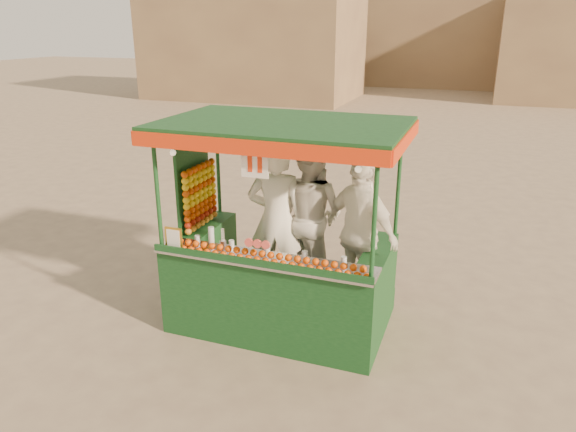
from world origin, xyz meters
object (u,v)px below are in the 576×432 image
(juice_cart, at_px, (274,264))
(vendor_right, at_px, (361,233))
(vendor_left, at_px, (276,220))
(vendor_middle, at_px, (310,215))

(juice_cart, relative_size, vendor_right, 1.48)
(juice_cart, relative_size, vendor_left, 1.42)
(vendor_middle, bearing_deg, vendor_left, 60.04)
(juice_cart, distance_m, vendor_left, 0.55)
(vendor_middle, distance_m, vendor_right, 0.77)
(juice_cart, xyz_separation_m, vendor_right, (0.97, 0.34, 0.42))
(vendor_left, relative_size, vendor_middle, 1.00)
(vendor_middle, height_order, vendor_right, vendor_middle)
(vendor_middle, bearing_deg, vendor_right, 175.87)
(vendor_left, distance_m, vendor_right, 1.06)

